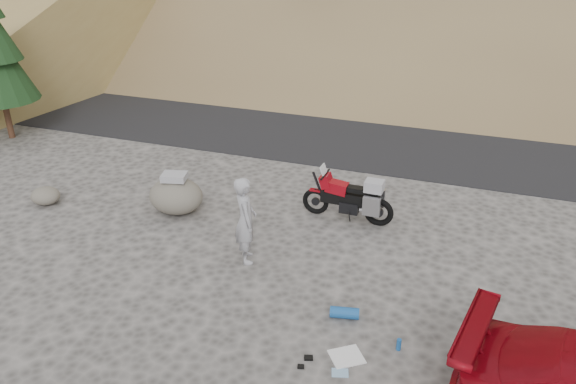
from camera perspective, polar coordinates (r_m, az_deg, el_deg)
name	(u,v)px	position (r m, az deg, el deg)	size (l,w,h in m)	color
ground	(295,284)	(10.79, 0.73, -9.31)	(140.00, 140.00, 0.00)	#43413E
road	(384,131)	(18.64, 9.73, 6.11)	(120.00, 7.00, 0.05)	black
motorcycle	(352,199)	(12.75, 6.48, -0.67)	(2.15, 0.65, 1.28)	black
man	(247,259)	(11.53, -4.18, -6.80)	(0.66, 0.43, 1.82)	#9D9CA1
boulder	(176,195)	(13.33, -11.31, -0.31)	(1.31, 1.12, 1.01)	#59554C
small_rock	(45,196)	(14.77, -23.42, -0.35)	(0.90, 0.86, 0.42)	#59554C
gear_white_cloth	(347,357)	(9.29, 5.97, -16.30)	(0.50, 0.44, 0.02)	white
gear_blue_mat	(344,313)	(9.98, 5.76, -12.11)	(0.20, 0.20, 0.50)	#184F95
gear_bottle	(399,345)	(9.48, 11.19, -14.96)	(0.08, 0.08, 0.21)	#184F95
gear_glove_a	(309,358)	(9.21, 2.10, -16.48)	(0.14, 0.10, 0.04)	black
gear_glove_b	(301,367)	(9.07, 1.31, -17.31)	(0.10, 0.08, 0.03)	black
gear_blue_cloth	(340,373)	(9.03, 5.31, -17.82)	(0.26, 0.19, 0.01)	#84ABCD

